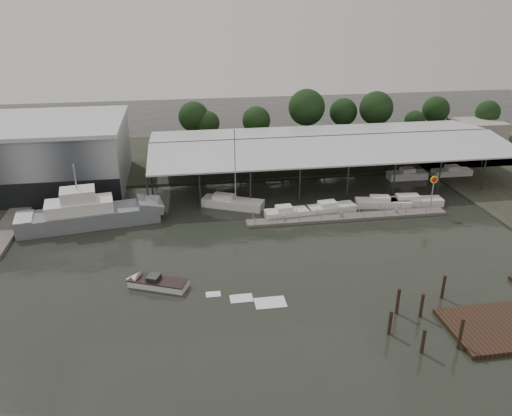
{
  "coord_description": "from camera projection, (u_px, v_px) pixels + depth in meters",
  "views": [
    {
      "loc": [
        -7.15,
        -49.69,
        28.23
      ],
      "look_at": [
        2.24,
        9.81,
        2.5
      ],
      "focal_mm": 35.0,
      "sensor_mm": 36.0,
      "label": 1
    }
  ],
  "objects": [
    {
      "name": "moored_cruiser_3",
      "position": [
        410.0,
        201.0,
        72.61
      ],
      "size": [
        9.44,
        3.05,
        1.7
      ],
      "rotation": [
        0.0,
        0.0,
        -0.09
      ],
      "color": "white",
      "rests_on": "ground"
    },
    {
      "name": "moored_cruiser_1",
      "position": [
        330.0,
        208.0,
        70.25
      ],
      "size": [
        7.26,
        3.06,
        1.7
      ],
      "rotation": [
        0.0,
        0.0,
        0.12
      ],
      "color": "white",
      "rests_on": "ground"
    },
    {
      "name": "white_sailboat",
      "position": [
        232.0,
        203.0,
        71.98
      ],
      "size": [
        9.13,
        6.1,
        11.72
      ],
      "rotation": [
        0.0,
        0.0,
        -0.44
      ],
      "color": "white",
      "rests_on": "ground"
    },
    {
      "name": "land_strip_far",
      "position": [
        218.0,
        155.0,
        95.36
      ],
      "size": [
        140.0,
        30.0,
        0.3
      ],
      "color": "#34392A",
      "rests_on": "ground"
    },
    {
      "name": "shell_fuel_sign",
      "position": [
        433.0,
        187.0,
        68.65
      ],
      "size": [
        1.1,
        0.18,
        5.55
      ],
      "color": "#979B9D",
      "rests_on": "ground"
    },
    {
      "name": "grey_trawler",
      "position": [
        90.0,
        214.0,
        66.11
      ],
      "size": [
        19.16,
        7.4,
        8.84
      ],
      "rotation": [
        0.0,
        0.0,
        0.16
      ],
      "color": "slate",
      "rests_on": "ground"
    },
    {
      "name": "trawler_dock",
      "position": [
        9.0,
        226.0,
        65.57
      ],
      "size": [
        3.0,
        18.0,
        0.5
      ],
      "color": "#655F59",
      "rests_on": "ground"
    },
    {
      "name": "moored_cruiser_2",
      "position": [
        382.0,
        203.0,
        72.11
      ],
      "size": [
        8.05,
        3.62,
        1.7
      ],
      "rotation": [
        0.0,
        0.0,
        -0.19
      ],
      "color": "white",
      "rests_on": "ground"
    },
    {
      "name": "speedboat_underway",
      "position": [
        153.0,
        283.0,
        52.47
      ],
      "size": [
        16.92,
        8.47,
        2.0
      ],
      "rotation": [
        0.0,
        0.0,
        2.73
      ],
      "color": "white",
      "rests_on": "ground"
    },
    {
      "name": "horizon_tree_line",
      "position": [
        332.0,
        113.0,
        102.04
      ],
      "size": [
        68.36,
        9.51,
        11.07
      ],
      "color": "black",
      "rests_on": "ground"
    },
    {
      "name": "distant_commercial_buildings",
      "position": [
        495.0,
        131.0,
        105.58
      ],
      "size": [
        22.0,
        8.0,
        4.0
      ],
      "color": "#9E978B",
      "rests_on": "ground"
    },
    {
      "name": "ground",
      "position": [
        250.0,
        262.0,
        57.25
      ],
      "size": [
        200.0,
        200.0,
        0.0
      ],
      "primitive_type": "plane",
      "color": "black",
      "rests_on": "ground"
    },
    {
      "name": "mooring_pilings",
      "position": [
        423.0,
        317.0,
        45.84
      ],
      "size": [
        7.94,
        7.94,
        3.65
      ],
      "color": "#302218",
      "rests_on": "ground"
    },
    {
      "name": "moored_cruiser_0",
      "position": [
        287.0,
        213.0,
        68.74
      ],
      "size": [
        6.39,
        2.68,
        1.7
      ],
      "rotation": [
        0.0,
        0.0,
        0.08
      ],
      "color": "white",
      "rests_on": "ground"
    },
    {
      "name": "floating_dock",
      "position": [
        348.0,
        217.0,
        68.4
      ],
      "size": [
        28.0,
        2.0,
        1.4
      ],
      "color": "#655F59",
      "rests_on": "ground"
    },
    {
      "name": "covered_boat_shed",
      "position": [
        327.0,
        140.0,
        82.71
      ],
      "size": [
        58.24,
        24.0,
        6.96
      ],
      "color": "silver",
      "rests_on": "ground"
    },
    {
      "name": "storage_warehouse",
      "position": [
        46.0,
        154.0,
        78.36
      ],
      "size": [
        24.5,
        20.5,
        10.5
      ],
      "color": "#92969B",
      "rests_on": "ground"
    }
  ]
}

